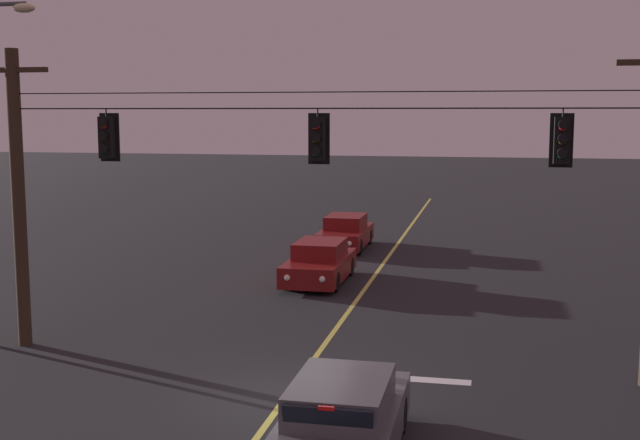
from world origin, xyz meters
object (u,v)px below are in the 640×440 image
traffic_light_centre (562,140)px  car_oncoming_lead (319,263)px  traffic_light_left_inner (317,139)px  car_waiting_near_lane (342,422)px  car_oncoming_trailing (345,233)px  traffic_light_leftmost (107,137)px

traffic_light_centre → car_oncoming_lead: size_ratio=0.28×
traffic_light_left_inner → car_waiting_near_lane: (1.46, -4.87, -4.43)m
traffic_light_centre → car_oncoming_lead: 12.00m
traffic_light_left_inner → car_oncoming_trailing: traffic_light_left_inner is taller
car_waiting_near_lane → car_oncoming_trailing: bearing=100.1°
traffic_light_left_inner → traffic_light_leftmost: bearing=180.0°
traffic_light_centre → car_oncoming_trailing: size_ratio=0.28×
car_waiting_near_lane → traffic_light_leftmost: bearing=142.9°
traffic_light_leftmost → traffic_light_left_inner: (4.98, 0.00, 0.00)m
car_oncoming_lead → traffic_light_left_inner: bearing=-78.2°
car_waiting_near_lane → car_oncoming_lead: bearing=103.6°
traffic_light_leftmost → car_oncoming_trailing: size_ratio=0.28×
traffic_light_centre → car_oncoming_trailing: bearing=115.1°
traffic_light_leftmost → traffic_light_centre: 10.11m
traffic_light_left_inner → traffic_light_centre: size_ratio=1.00×
traffic_light_leftmost → traffic_light_left_inner: size_ratio=1.00×
traffic_light_centre → car_oncoming_trailing: (-7.31, 15.59, -4.43)m
car_oncoming_trailing → traffic_light_centre: bearing=-64.9°
car_waiting_near_lane → car_oncoming_lead: 13.98m
traffic_light_leftmost → car_oncoming_lead: (3.16, 8.72, -4.43)m
car_oncoming_lead → car_oncoming_trailing: 6.88m
traffic_light_left_inner → car_oncoming_trailing: bearing=98.0°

